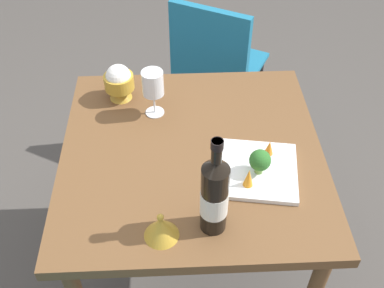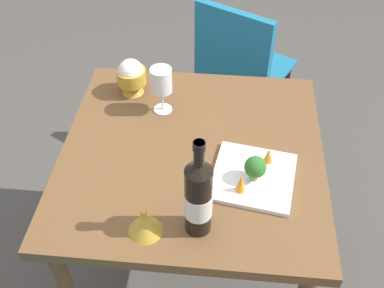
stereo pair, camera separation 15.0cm
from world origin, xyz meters
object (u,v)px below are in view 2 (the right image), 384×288
(serving_plate, at_px, (253,177))
(carrot_garnish_left, at_px, (241,183))
(chair_by_wall, at_px, (238,63))
(wine_bottle, at_px, (198,197))
(wine_glass, at_px, (161,81))
(rice_bowl, at_px, (131,76))
(rice_bowl_lid, at_px, (145,223))
(broccoli_floret, at_px, (255,167))
(carrot_garnish_right, at_px, (268,155))

(serving_plate, height_order, carrot_garnish_left, carrot_garnish_left)
(chair_by_wall, xyz_separation_m, wine_bottle, (-1.16, 0.11, 0.36))
(chair_by_wall, bearing_deg, wine_bottle, -67.12)
(wine_glass, xyz_separation_m, rice_bowl, (0.09, 0.13, -0.05))
(carrot_garnish_left, bearing_deg, chair_by_wall, 0.61)
(rice_bowl, xyz_separation_m, rice_bowl_lid, (-0.63, -0.15, -0.04))
(wine_bottle, xyz_separation_m, rice_bowl_lid, (-0.03, 0.15, -0.10))
(broccoli_floret, bearing_deg, rice_bowl_lid, 124.90)
(rice_bowl_lid, distance_m, broccoli_floret, 0.37)
(broccoli_floret, relative_size, carrot_garnish_left, 1.30)
(chair_by_wall, height_order, wine_bottle, wine_bottle)
(serving_plate, bearing_deg, carrot_garnish_left, 148.39)
(serving_plate, relative_size, broccoli_floret, 3.34)
(broccoli_floret, bearing_deg, serving_plate, 3.59)
(chair_by_wall, relative_size, rice_bowl_lid, 8.50)
(wine_bottle, xyz_separation_m, carrot_garnish_left, (0.13, -0.12, -0.08))
(rice_bowl, bearing_deg, serving_plate, -131.14)
(wine_bottle, bearing_deg, wine_glass, 18.86)
(wine_bottle, relative_size, carrot_garnish_right, 6.29)
(wine_glass, distance_m, carrot_garnish_left, 0.48)
(wine_glass, xyz_separation_m, carrot_garnish_right, (-0.24, -0.37, -0.09))
(wine_bottle, xyz_separation_m, serving_plate, (0.20, -0.16, -0.13))
(rice_bowl, relative_size, rice_bowl_lid, 1.42)
(wine_glass, xyz_separation_m, broccoli_floret, (-0.32, -0.33, -0.06))
(rice_bowl, bearing_deg, rice_bowl_lid, -166.12)
(wine_glass, relative_size, rice_bowl_lid, 1.79)
(chair_by_wall, relative_size, wine_bottle, 2.52)
(wine_glass, xyz_separation_m, serving_plate, (-0.31, -0.33, -0.12))
(chair_by_wall, distance_m, wine_glass, 0.80)
(carrot_garnish_right, bearing_deg, serving_plate, 145.30)
(wine_glass, distance_m, rice_bowl_lid, 0.54)
(serving_plate, xyz_separation_m, carrot_garnish_right, (0.07, -0.04, 0.03))
(wine_bottle, height_order, rice_bowl_lid, wine_bottle)
(wine_bottle, distance_m, broccoli_floret, 0.25)
(chair_by_wall, xyz_separation_m, serving_plate, (-0.96, -0.05, 0.23))
(chair_by_wall, xyz_separation_m, wine_glass, (-0.66, 0.28, 0.36))
(rice_bowl, bearing_deg, carrot_garnish_right, -123.67)
(chair_by_wall, height_order, carrot_garnish_left, chair_by_wall)
(chair_by_wall, xyz_separation_m, broccoli_floret, (-0.97, -0.05, 0.29))
(rice_bowl, xyz_separation_m, serving_plate, (-0.40, -0.46, -0.07))
(rice_bowl_lid, distance_m, carrot_garnish_right, 0.45)
(wine_bottle, distance_m, carrot_garnish_right, 0.34)
(chair_by_wall, relative_size, carrot_garnish_right, 15.85)
(rice_bowl, height_order, carrot_garnish_right, rice_bowl)
(wine_glass, height_order, carrot_garnish_left, wine_glass)
(wine_glass, bearing_deg, carrot_garnish_right, -122.71)
(broccoli_floret, height_order, carrot_garnish_left, broccoli_floret)
(carrot_garnish_right, bearing_deg, wine_bottle, 142.52)
(wine_glass, bearing_deg, rice_bowl_lid, -177.24)
(chair_by_wall, distance_m, carrot_garnish_left, 1.06)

